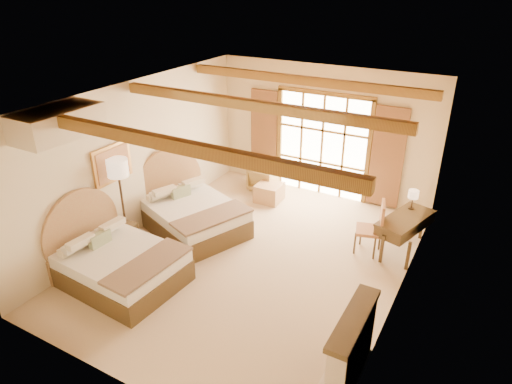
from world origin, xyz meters
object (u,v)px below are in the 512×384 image
Objects in this scene: bed_far at (188,212)px; desk at (403,232)px; armchair at (264,178)px; bed_near at (114,260)px; nightstand at (122,238)px.

bed_far reaches higher than desk.
armchair is at bearing 100.88° from bed_far.
bed_near is 3.66× the size of nightstand.
desk is at bearing 43.30° from bed_near.
nightstand is 0.40× the size of desk.
bed_far reaches higher than armchair.
bed_near is 0.82× the size of bed_far.
bed_near is 4.74m from armchair.
armchair is 0.46× the size of desk.
bed_far is at bearing 92.30° from bed_near.
bed_near is 1.46× the size of desk.
bed_near is 3.17× the size of armchair.
armchair is 3.95m from desk.
nightstand is (-0.63, -1.36, -0.12)m from bed_far.
nightstand is (-0.58, 0.76, -0.12)m from bed_near.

